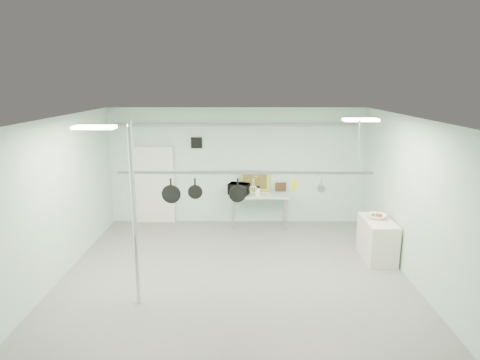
{
  "coord_description": "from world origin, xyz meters",
  "views": [
    {
      "loc": [
        0.15,
        -7.58,
        3.86
      ],
      "look_at": [
        0.1,
        1.0,
        1.89
      ],
      "focal_mm": 32.0,
      "sensor_mm": 36.0,
      "label": 1
    }
  ],
  "objects_px": {
    "side_cabinet": "(377,239)",
    "skillet_left": "(171,191)",
    "skillet_mid": "(195,188)",
    "microwave": "(239,189)",
    "prep_table": "(259,197)",
    "fruit_bowl": "(377,216)",
    "chrome_pole": "(134,217)",
    "pot_rack": "(245,171)",
    "coffee_canister": "(257,191)",
    "skillet_right": "(238,191)"
  },
  "relations": [
    {
      "from": "coffee_canister",
      "to": "chrome_pole",
      "type": "bearing_deg",
      "value": -118.79
    },
    {
      "from": "chrome_pole",
      "to": "skillet_left",
      "type": "distance_m",
      "value": 1.05
    },
    {
      "from": "chrome_pole",
      "to": "skillet_mid",
      "type": "xyz_separation_m",
      "value": [
        0.95,
        0.9,
        0.29
      ]
    },
    {
      "from": "pot_rack",
      "to": "side_cabinet",
      "type": "bearing_deg",
      "value": 20.45
    },
    {
      "from": "coffee_canister",
      "to": "fruit_bowl",
      "type": "bearing_deg",
      "value": -37.44
    },
    {
      "from": "microwave",
      "to": "side_cabinet",
      "type": "bearing_deg",
      "value": 161.44
    },
    {
      "from": "prep_table",
      "to": "side_cabinet",
      "type": "height_order",
      "value": "prep_table"
    },
    {
      "from": "chrome_pole",
      "to": "skillet_right",
      "type": "height_order",
      "value": "chrome_pole"
    },
    {
      "from": "microwave",
      "to": "chrome_pole",
      "type": "bearing_deg",
      "value": 84.04
    },
    {
      "from": "skillet_mid",
      "to": "chrome_pole",
      "type": "bearing_deg",
      "value": -137.64
    },
    {
      "from": "coffee_canister",
      "to": "fruit_bowl",
      "type": "relative_size",
      "value": 0.5
    },
    {
      "from": "chrome_pole",
      "to": "coffee_canister",
      "type": "xyz_separation_m",
      "value": [
        2.25,
        4.1,
        -0.59
      ]
    },
    {
      "from": "pot_rack",
      "to": "fruit_bowl",
      "type": "distance_m",
      "value": 3.43
    },
    {
      "from": "side_cabinet",
      "to": "fruit_bowl",
      "type": "bearing_deg",
      "value": 91.6
    },
    {
      "from": "chrome_pole",
      "to": "fruit_bowl",
      "type": "height_order",
      "value": "chrome_pole"
    },
    {
      "from": "prep_table",
      "to": "coffee_canister",
      "type": "relative_size",
      "value": 7.92
    },
    {
      "from": "side_cabinet",
      "to": "fruit_bowl",
      "type": "xyz_separation_m",
      "value": [
        -0.0,
        0.11,
        0.5
      ]
    },
    {
      "from": "pot_rack",
      "to": "coffee_canister",
      "type": "distance_m",
      "value": 3.44
    },
    {
      "from": "prep_table",
      "to": "skillet_left",
      "type": "relative_size",
      "value": 3.22
    },
    {
      "from": "prep_table",
      "to": "skillet_left",
      "type": "xyz_separation_m",
      "value": [
        -1.81,
        -3.3,
        1.0
      ]
    },
    {
      "from": "pot_rack",
      "to": "skillet_mid",
      "type": "height_order",
      "value": "pot_rack"
    },
    {
      "from": "prep_table",
      "to": "skillet_right",
      "type": "height_order",
      "value": "skillet_right"
    },
    {
      "from": "chrome_pole",
      "to": "prep_table",
      "type": "xyz_separation_m",
      "value": [
        2.3,
        4.2,
        -0.77
      ]
    },
    {
      "from": "skillet_mid",
      "to": "skillet_right",
      "type": "relative_size",
      "value": 0.81
    },
    {
      "from": "side_cabinet",
      "to": "coffee_canister",
      "type": "height_order",
      "value": "coffee_canister"
    },
    {
      "from": "pot_rack",
      "to": "skillet_right",
      "type": "height_order",
      "value": "pot_rack"
    },
    {
      "from": "microwave",
      "to": "skillet_left",
      "type": "relative_size",
      "value": 1.08
    },
    {
      "from": "microwave",
      "to": "skillet_mid",
      "type": "xyz_separation_m",
      "value": [
        -0.81,
        -3.29,
        0.84
      ]
    },
    {
      "from": "skillet_mid",
      "to": "microwave",
      "type": "bearing_deg",
      "value": 75.14
    },
    {
      "from": "chrome_pole",
      "to": "prep_table",
      "type": "height_order",
      "value": "chrome_pole"
    },
    {
      "from": "prep_table",
      "to": "microwave",
      "type": "height_order",
      "value": "microwave"
    },
    {
      "from": "side_cabinet",
      "to": "pot_rack",
      "type": "xyz_separation_m",
      "value": [
        -2.95,
        -1.1,
        1.78
      ]
    },
    {
      "from": "skillet_left",
      "to": "side_cabinet",
      "type": "bearing_deg",
      "value": 14.28
    },
    {
      "from": "coffee_canister",
      "to": "skillet_mid",
      "type": "distance_m",
      "value": 3.56
    },
    {
      "from": "chrome_pole",
      "to": "microwave",
      "type": "height_order",
      "value": "chrome_pole"
    },
    {
      "from": "side_cabinet",
      "to": "skillet_left",
      "type": "height_order",
      "value": "skillet_left"
    },
    {
      "from": "coffee_canister",
      "to": "skillet_mid",
      "type": "relative_size",
      "value": 0.52
    },
    {
      "from": "skillet_left",
      "to": "prep_table",
      "type": "bearing_deg",
      "value": 61.39
    },
    {
      "from": "chrome_pole",
      "to": "skillet_left",
      "type": "bearing_deg",
      "value": 61.4
    },
    {
      "from": "skillet_right",
      "to": "microwave",
      "type": "bearing_deg",
      "value": 78.52
    },
    {
      "from": "skillet_left",
      "to": "coffee_canister",
      "type": "bearing_deg",
      "value": 61.27
    },
    {
      "from": "fruit_bowl",
      "to": "skillet_right",
      "type": "distance_m",
      "value": 3.43
    },
    {
      "from": "chrome_pole",
      "to": "skillet_right",
      "type": "distance_m",
      "value": 1.99
    },
    {
      "from": "chrome_pole",
      "to": "skillet_mid",
      "type": "bearing_deg",
      "value": 43.42
    },
    {
      "from": "prep_table",
      "to": "pot_rack",
      "type": "distance_m",
      "value": 3.61
    },
    {
      "from": "chrome_pole",
      "to": "pot_rack",
      "type": "height_order",
      "value": "chrome_pole"
    },
    {
      "from": "prep_table",
      "to": "microwave",
      "type": "relative_size",
      "value": 2.97
    },
    {
      "from": "pot_rack",
      "to": "skillet_right",
      "type": "xyz_separation_m",
      "value": [
        -0.14,
        0.0,
        -0.38
      ]
    },
    {
      "from": "skillet_right",
      "to": "fruit_bowl",
      "type": "bearing_deg",
      "value": 9.91
    },
    {
      "from": "prep_table",
      "to": "skillet_left",
      "type": "height_order",
      "value": "skillet_left"
    }
  ]
}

